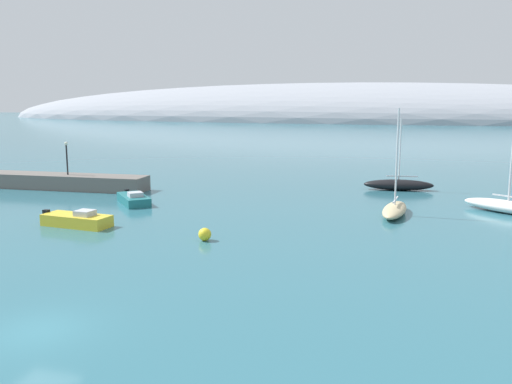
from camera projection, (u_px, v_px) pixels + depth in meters
name	position (u px, v px, depth m)	size (l,w,h in m)	color
water	(38.00, 331.00, 22.06)	(600.00, 600.00, 0.00)	#2D6675
breakwater_rocks	(52.00, 181.00, 57.08)	(20.93, 3.13, 1.52)	#66605B
distant_ridge	(344.00, 120.00, 242.97)	(341.92, 87.11, 32.72)	#999EA8
sailboat_sand_near_shore	(395.00, 209.00, 43.82)	(2.23, 6.71, 8.55)	#C6B284
sailboat_black_mid_mooring	(399.00, 184.00, 55.98)	(7.19, 2.67, 7.33)	black
sailboat_white_outer_mooring	(508.00, 206.00, 44.71)	(7.42, 5.96, 9.56)	white
motorboat_yellow_foreground	(77.00, 220.00, 40.10)	(5.70, 2.38, 1.25)	yellow
motorboat_teal_alongside_breakwater	(134.00, 199.00, 48.72)	(4.76, 4.96, 1.16)	#1E6B70
mooring_buoy_yellow	(205.00, 234.00, 35.97)	(0.86, 0.86, 0.86)	yellow
harbor_lamp_post	(67.00, 154.00, 56.08)	(0.36, 0.36, 3.40)	black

